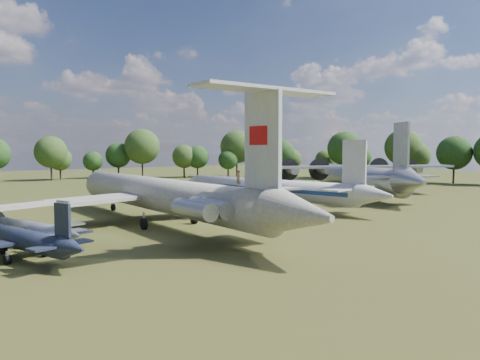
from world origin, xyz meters
TOP-DOWN VIEW (x-y plane):
  - ground at (0.00, 0.00)m, footprint 300.00×300.00m
  - il62_airliner at (-4.61, 1.43)m, footprint 43.58×56.53m
  - tu104_jet at (16.26, 6.50)m, footprint 39.60×48.22m
  - an12_transport at (39.71, 7.69)m, footprint 53.28×55.49m
  - small_prop_west at (-21.79, -7.82)m, footprint 16.94×20.05m
  - small_prop_northwest at (-19.94, -2.22)m, footprint 15.65×18.28m
  - person_on_il62 at (-4.67, -14.05)m, footprint 0.65×0.52m

SIDE VIEW (x-z plane):
  - ground at x=0.00m, z-range 0.00..0.00m
  - small_prop_northwest at x=-19.94m, z-range 0.00..2.27m
  - small_prop_west at x=-21.79m, z-range 0.00..2.52m
  - tu104_jet at x=16.26m, z-range 0.00..4.31m
  - il62_airliner at x=-4.61m, z-range 0.00..5.53m
  - an12_transport at x=39.71m, z-range 0.00..5.69m
  - person_on_il62 at x=-4.67m, z-range 5.53..7.08m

